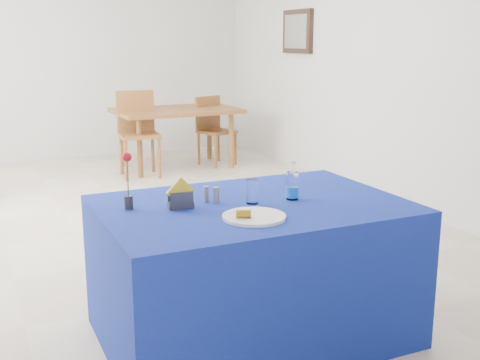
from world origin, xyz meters
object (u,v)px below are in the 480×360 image
Objects in this scene: oak_table at (176,115)px; chair_bg_right at (213,125)px; chair_bg_left at (138,127)px; water_bottle at (292,186)px; blue_table at (252,270)px; plate at (254,217)px.

oak_table is 1.74× the size of chair_bg_right.
chair_bg_left is 1.10m from chair_bg_right.
chair_bg_left reaches higher than water_bottle.
blue_table is at bearing -103.71° from oak_table.
chair_bg_left is at bearing 174.69° from chair_bg_right.
plate is 0.48m from blue_table.
chair_bg_left is at bearing 83.02° from blue_table.
chair_bg_right reaches higher than plate.
chair_bg_left is (0.63, 4.48, -0.18)m from plate.
plate reaches higher than blue_table.
chair_bg_right is (1.70, 4.73, -0.26)m from plate.
blue_table is at bearing -127.80° from chair_bg_right.
plate is 4.86m from oak_table.
oak_table is at bearing 76.29° from blue_table.
oak_table is at bearing 75.69° from plate.
water_bottle is at bearing -88.54° from chair_bg_left.
chair_bg_left is at bearing 86.13° from water_bottle.
water_bottle is at bearing -4.89° from blue_table.
chair_bg_left reaches higher than chair_bg_right.
water_bottle reaches higher than blue_table.
water_bottle is (0.34, 0.23, 0.06)m from plate.
blue_table is 4.26m from chair_bg_left.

